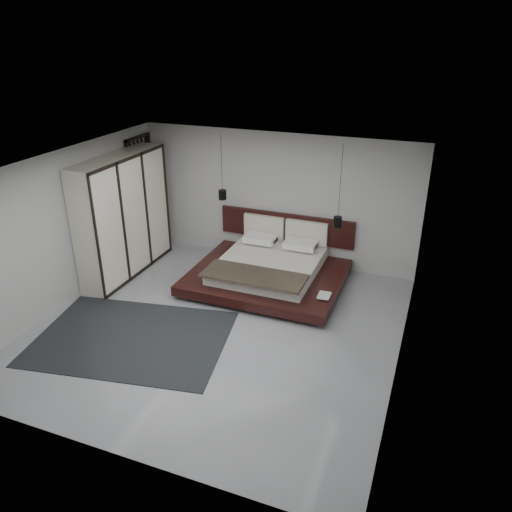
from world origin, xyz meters
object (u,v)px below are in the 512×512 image
at_px(pendant_left, 222,194).
at_px(rug, 132,338).
at_px(lattice_screen, 143,195).
at_px(bed, 269,268).
at_px(wardrobe, 123,216).
at_px(pendant_right, 338,221).

xyz_separation_m(pendant_left, rug, (-0.23, -3.20, -1.56)).
xyz_separation_m(lattice_screen, bed, (3.20, -0.55, -1.00)).
bearing_deg(pendant_left, wardrobe, -148.52).
relative_size(bed, pendant_right, 1.84).
bearing_deg(pendant_left, pendant_right, 0.00).
xyz_separation_m(lattice_screen, pendant_left, (1.98, -0.07, 0.27)).
height_order(bed, pendant_right, pendant_right).
relative_size(bed, rug, 0.95).
bearing_deg(lattice_screen, pendant_left, -1.92).
relative_size(lattice_screen, rug, 0.83).
bearing_deg(wardrobe, bed, 11.11).
distance_m(lattice_screen, pendant_left, 2.00).
bearing_deg(lattice_screen, wardrobe, -77.41).
height_order(bed, pendant_left, pendant_left).
xyz_separation_m(wardrobe, rug, (1.50, -2.14, -1.22)).
bearing_deg(rug, bed, 61.97).
bearing_deg(bed, lattice_screen, 170.26).
distance_m(lattice_screen, bed, 3.40).
xyz_separation_m(lattice_screen, rug, (1.75, -3.27, -1.29)).
bearing_deg(bed, rug, -118.03).
distance_m(pendant_left, pendant_right, 2.44).
relative_size(pendant_right, rug, 0.51).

